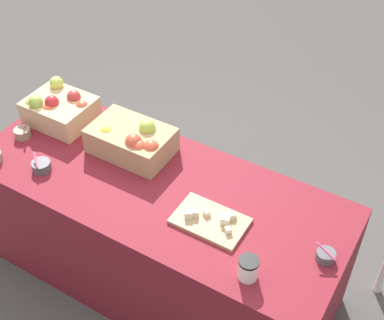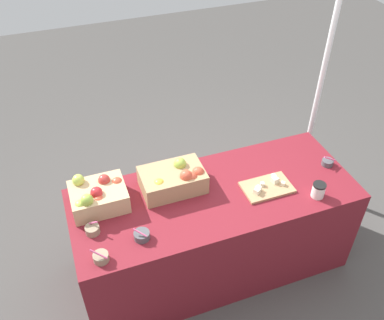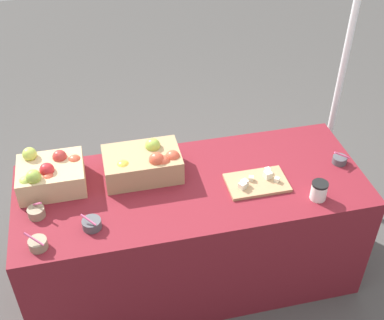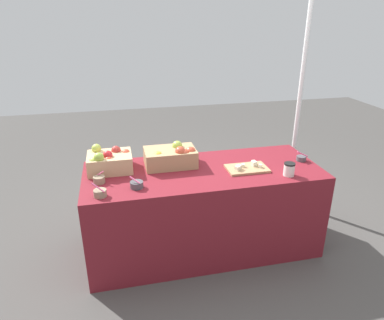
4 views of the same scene
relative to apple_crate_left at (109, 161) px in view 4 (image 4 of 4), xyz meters
name	(u,v)px [view 4 (image 4 of 4)]	position (x,y,z in m)	size (l,w,h in m)	color
ground_plane	(202,245)	(0.74, -0.15, -0.82)	(10.00, 10.00, 0.00)	#474442
table	(203,209)	(0.74, -0.15, -0.45)	(1.90, 0.76, 0.74)	maroon
apple_crate_left	(109,161)	(0.00, 0.00, 0.00)	(0.35, 0.28, 0.19)	tan
apple_crate_middle	(172,156)	(0.50, -0.02, 0.00)	(0.42, 0.27, 0.19)	tan
cutting_board_front	(247,168)	(1.08, -0.23, -0.07)	(0.33, 0.21, 0.06)	tan
sample_bowl_near	(301,158)	(1.60, -0.16, -0.06)	(0.10, 0.08, 0.09)	#4C4C51
sample_bowl_mid	(100,193)	(-0.07, -0.43, -0.05)	(0.10, 0.09, 0.11)	gray
sample_bowl_far	(99,180)	(-0.08, -0.21, -0.05)	(0.09, 0.09, 0.10)	gray
sample_bowl_extra	(137,185)	(0.19, -0.36, -0.06)	(0.10, 0.09, 0.09)	#4C4C51
coffee_cup	(289,169)	(1.35, -0.41, -0.03)	(0.09, 0.09, 0.10)	silver
tent_pole	(298,109)	(1.83, 0.39, 0.22)	(0.04, 0.04, 2.08)	white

